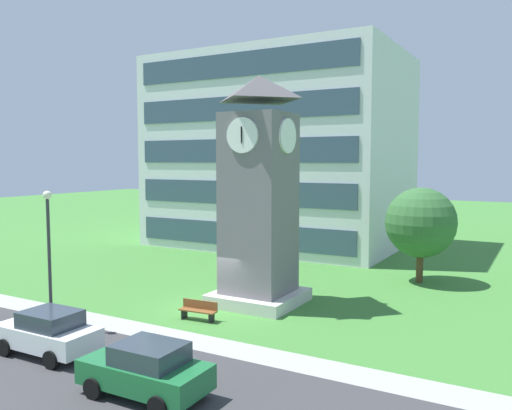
% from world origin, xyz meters
% --- Properties ---
extents(ground_plane, '(160.00, 160.00, 0.00)m').
position_xyz_m(ground_plane, '(0.00, 0.00, 0.00)').
color(ground_plane, '#3D7A33').
extents(street_asphalt, '(120.00, 7.20, 0.01)m').
position_xyz_m(street_asphalt, '(0.00, -8.17, 0.00)').
color(street_asphalt, '#38383A').
rests_on(street_asphalt, ground).
extents(kerb_strip, '(120.00, 1.60, 0.01)m').
position_xyz_m(kerb_strip, '(0.00, -3.77, 0.00)').
color(kerb_strip, '#9E9E99').
rests_on(kerb_strip, ground).
extents(office_building, '(20.23, 14.05, 16.00)m').
position_xyz_m(office_building, '(-6.37, 20.40, 8.00)').
color(office_building, silver).
rests_on(office_building, ground).
extents(clock_tower, '(4.14, 4.14, 11.45)m').
position_xyz_m(clock_tower, '(1.46, 2.43, 5.15)').
color(clock_tower, slate).
rests_on(clock_tower, ground).
extents(park_bench, '(1.84, 0.64, 0.88)m').
position_xyz_m(park_bench, '(0.46, -1.41, 0.46)').
color(park_bench, brown).
rests_on(park_bench, ground).
extents(street_lamp, '(0.36, 0.36, 5.99)m').
position_xyz_m(street_lamp, '(-4.22, -5.66, 3.71)').
color(street_lamp, '#333338').
rests_on(street_lamp, ground).
extents(tree_by_building, '(4.17, 4.17, 5.68)m').
position_xyz_m(tree_by_building, '(7.57, 11.19, 3.58)').
color(tree_by_building, '#513823').
rests_on(tree_by_building, ground).
extents(parked_car_white, '(4.06, 2.05, 1.69)m').
position_xyz_m(parked_car_white, '(-1.93, -7.65, 0.86)').
color(parked_car_white, silver).
rests_on(parked_car_white, ground).
extents(parked_car_green, '(4.09, 2.10, 1.69)m').
position_xyz_m(parked_car_green, '(3.61, -8.50, 0.86)').
color(parked_car_green, '#1E6B38').
rests_on(parked_car_green, ground).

